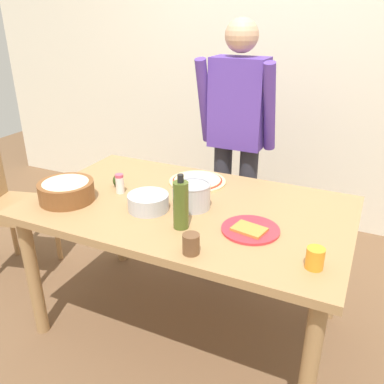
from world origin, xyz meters
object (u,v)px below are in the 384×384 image
Objects in this scene: cup_orange at (315,258)px; steel_pot at (193,195)px; popcorn_bowl at (66,189)px; salt_shaker at (120,184)px; person_cook at (237,132)px; chair_wooden_left at (3,199)px; dining_table at (188,221)px; mixing_bowl_steel at (148,202)px; plate_with_slice at (250,229)px; avocado at (118,181)px; olive_oil_bottle at (181,205)px; cup_small_brown at (191,244)px; pizza_raw_on_board at (197,181)px.

steel_pot is at bearing 156.63° from cup_orange.
salt_shaker is at bearing 44.91° from popcorn_bowl.
cup_orange is at bearing -56.88° from person_cook.
chair_wooden_left is 5.48× the size of steel_pot.
dining_table is at bearing -89.10° from person_cook.
person_cook is 19.06× the size of cup_orange.
mixing_bowl_steel is (-0.15, -0.13, 0.13)m from dining_table.
plate_with_slice is 0.83m from avocado.
olive_oil_bottle is (0.07, -0.22, 0.20)m from dining_table.
plate_with_slice is (1.68, -0.10, 0.23)m from chair_wooden_left.
cup_orange is (0.63, -0.27, -0.02)m from steel_pot.
cup_small_brown is at bearing -62.72° from dining_table.
dining_table is 0.31m from olive_oil_bottle.
salt_shaker is at bearing -177.05° from dining_table.
salt_shaker reaches higher than cup_small_brown.
mixing_bowl_steel reaches higher than avocado.
plate_with_slice is at bearing 151.40° from cup_orange.
steel_pot is (1.36, 0.01, 0.29)m from chair_wooden_left.
olive_oil_bottle reaches higher than dining_table.
dining_table is 22.86× the size of avocado.
person_cook is at bearing 123.12° from cup_orange.
mixing_bowl_steel is at bearing 168.97° from cup_orange.
dining_table is at bearing 156.69° from cup_orange.
cup_small_brown is 1.21× the size of avocado.
steel_pot is at bearing 0.30° from chair_wooden_left.
chair_wooden_left reaches higher than mixing_bowl_steel.
popcorn_bowl is 0.44m from mixing_bowl_steel.
salt_shaker is at bearing -116.03° from person_cook.
steel_pot is at bearing -22.26° from dining_table.
chair_wooden_left is 3.71× the size of olive_oil_bottle.
cup_orange is (0.67, -0.29, 0.13)m from dining_table.
avocado is at bearing 146.04° from cup_small_brown.
plate_with_slice is at bearing 18.35° from olive_oil_bottle.
olive_oil_bottle reaches higher than mixing_bowl_steel.
chair_wooden_left is 1.70m from plate_with_slice.
steel_pot is (0.62, 0.20, 0.00)m from popcorn_bowl.
chair_wooden_left is at bearing 166.26° from cup_small_brown.
mixing_bowl_steel is 0.78× the size of olive_oil_bottle.
person_cook reaches higher than popcorn_bowl.
salt_shaker is (-0.43, -0.01, -0.01)m from steel_pot.
popcorn_bowl is at bearing -120.58° from person_cook.
cup_small_brown is (0.13, -0.17, -0.07)m from olive_oil_bottle.
cup_small_brown reaches higher than dining_table.
person_cook is at bearing 90.90° from dining_table.
salt_shaker is (-0.39, -0.02, 0.14)m from dining_table.
cup_small_brown is at bearing -12.95° from popcorn_bowl.
olive_oil_bottle is 2.42× the size of salt_shaker.
salt_shaker reaches higher than pizza_raw_on_board.
pizza_raw_on_board is 0.73m from cup_small_brown.
dining_table is 9.22× the size of steel_pot.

